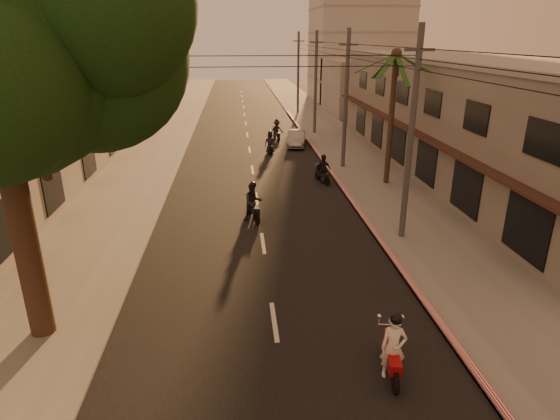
{
  "coord_description": "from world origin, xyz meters",
  "views": [
    {
      "loc": [
        -1.0,
        -10.6,
        8.49
      ],
      "look_at": [
        0.78,
        8.35,
        1.4
      ],
      "focal_mm": 30.0,
      "sensor_mm": 36.0,
      "label": 1
    }
  ],
  "objects_px": {
    "broadleaf_tree": "(3,37)",
    "scooter_far_b": "(277,130)",
    "scooter_red": "(393,349)",
    "scooter_mid_b": "(323,170)",
    "palm_tree": "(396,62)",
    "scooter_mid_a": "(253,203)",
    "parked_car": "(296,138)",
    "scooter_far_a": "(270,144)"
  },
  "relations": [
    {
      "from": "palm_tree",
      "to": "scooter_mid_b",
      "type": "height_order",
      "value": "palm_tree"
    },
    {
      "from": "scooter_mid_b",
      "to": "parked_car",
      "type": "distance_m",
      "value": 10.44
    },
    {
      "from": "broadleaf_tree",
      "to": "scooter_far_b",
      "type": "relative_size",
      "value": 6.49
    },
    {
      "from": "palm_tree",
      "to": "parked_car",
      "type": "bearing_deg",
      "value": 110.39
    },
    {
      "from": "scooter_mid_a",
      "to": "scooter_far_a",
      "type": "distance_m",
      "value": 13.87
    },
    {
      "from": "broadleaf_tree",
      "to": "scooter_red",
      "type": "height_order",
      "value": "broadleaf_tree"
    },
    {
      "from": "broadleaf_tree",
      "to": "scooter_mid_b",
      "type": "xyz_separation_m",
      "value": [
        10.81,
        14.47,
        -7.65
      ]
    },
    {
      "from": "broadleaf_tree",
      "to": "scooter_red",
      "type": "relative_size",
      "value": 6.16
    },
    {
      "from": "scooter_mid_b",
      "to": "scooter_far_b",
      "type": "relative_size",
      "value": 0.97
    },
    {
      "from": "scooter_mid_a",
      "to": "parked_car",
      "type": "distance_m",
      "value": 16.76
    },
    {
      "from": "scooter_far_a",
      "to": "parked_car",
      "type": "relative_size",
      "value": 0.45
    },
    {
      "from": "palm_tree",
      "to": "broadleaf_tree",
      "type": "bearing_deg",
      "value": -136.52
    },
    {
      "from": "scooter_red",
      "to": "scooter_mid_b",
      "type": "relative_size",
      "value": 1.08
    },
    {
      "from": "palm_tree",
      "to": "scooter_mid_b",
      "type": "relative_size",
      "value": 4.52
    },
    {
      "from": "scooter_red",
      "to": "scooter_far_b",
      "type": "distance_m",
      "value": 30.31
    },
    {
      "from": "broadleaf_tree",
      "to": "palm_tree",
      "type": "xyz_separation_m",
      "value": [
        14.61,
        13.86,
        -1.33
      ]
    },
    {
      "from": "scooter_mid_a",
      "to": "scooter_mid_b",
      "type": "relative_size",
      "value": 1.1
    },
    {
      "from": "scooter_far_b",
      "to": "scooter_far_a",
      "type": "bearing_deg",
      "value": -111.62
    },
    {
      "from": "scooter_mid_b",
      "to": "scooter_far_b",
      "type": "bearing_deg",
      "value": 79.96
    },
    {
      "from": "scooter_mid_a",
      "to": "parked_car",
      "type": "xyz_separation_m",
      "value": [
        4.19,
        16.22,
        -0.27
      ]
    },
    {
      "from": "scooter_red",
      "to": "parked_car",
      "type": "height_order",
      "value": "scooter_red"
    },
    {
      "from": "scooter_mid_a",
      "to": "parked_car",
      "type": "bearing_deg",
      "value": 61.55
    },
    {
      "from": "palm_tree",
      "to": "parked_car",
      "type": "height_order",
      "value": "palm_tree"
    },
    {
      "from": "parked_car",
      "to": "scooter_red",
      "type": "bearing_deg",
      "value": -81.95
    },
    {
      "from": "scooter_red",
      "to": "parked_car",
      "type": "distance_m",
      "value": 27.83
    },
    {
      "from": "scooter_mid_a",
      "to": "scooter_far_b",
      "type": "distance_m",
      "value": 18.93
    },
    {
      "from": "broadleaf_tree",
      "to": "scooter_far_a",
      "type": "relative_size",
      "value": 6.72
    },
    {
      "from": "scooter_red",
      "to": "scooter_far_a",
      "type": "bearing_deg",
      "value": 101.53
    },
    {
      "from": "scooter_red",
      "to": "scooter_mid_b",
      "type": "bearing_deg",
      "value": 94.16
    },
    {
      "from": "scooter_far_a",
      "to": "scooter_far_b",
      "type": "xyz_separation_m",
      "value": [
        0.95,
        4.97,
        0.06
      ]
    },
    {
      "from": "scooter_far_b",
      "to": "scooter_red",
      "type": "bearing_deg",
      "value": -100.03
    },
    {
      "from": "scooter_far_a",
      "to": "parked_car",
      "type": "bearing_deg",
      "value": 47.26
    },
    {
      "from": "scooter_red",
      "to": "scooter_far_b",
      "type": "xyz_separation_m",
      "value": [
        -0.4,
        30.31,
        -0.01
      ]
    },
    {
      "from": "scooter_far_a",
      "to": "scooter_mid_a",
      "type": "bearing_deg",
      "value": -96.74
    },
    {
      "from": "scooter_red",
      "to": "scooter_mid_a",
      "type": "bearing_deg",
      "value": 113.84
    },
    {
      "from": "scooter_mid_b",
      "to": "scooter_far_b",
      "type": "height_order",
      "value": "scooter_far_b"
    },
    {
      "from": "palm_tree",
      "to": "scooter_far_b",
      "type": "relative_size",
      "value": 4.4
    },
    {
      "from": "broadleaf_tree",
      "to": "scooter_far_a",
      "type": "distance_m",
      "value": 25.06
    },
    {
      "from": "scooter_mid_b",
      "to": "parked_car",
      "type": "relative_size",
      "value": 0.45
    },
    {
      "from": "scooter_mid_a",
      "to": "scooter_mid_b",
      "type": "xyz_separation_m",
      "value": [
        4.5,
        5.79,
        -0.08
      ]
    },
    {
      "from": "scooter_far_b",
      "to": "broadleaf_tree",
      "type": "bearing_deg",
      "value": -119.15
    },
    {
      "from": "scooter_mid_b",
      "to": "scooter_red",
      "type": "bearing_deg",
      "value": -111.89
    }
  ]
}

